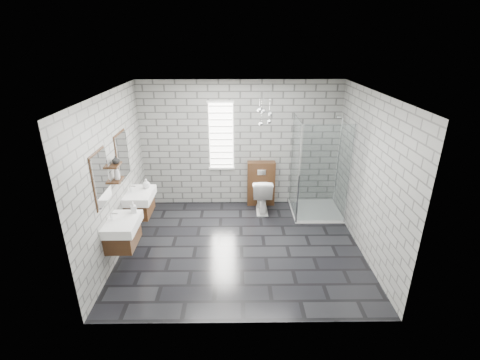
{
  "coord_description": "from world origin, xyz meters",
  "views": [
    {
      "loc": [
        -0.09,
        -5.3,
        3.5
      ],
      "look_at": [
        -0.02,
        0.35,
        1.14
      ],
      "focal_mm": 26.0,
      "sensor_mm": 36.0,
      "label": 1
    }
  ],
  "objects_px": {
    "cistern_panel": "(261,183)",
    "toilet": "(262,194)",
    "vanity_right": "(138,197)",
    "shower_enclosure": "(313,193)",
    "vanity_left": "(120,225)"
  },
  "relations": [
    {
      "from": "toilet",
      "to": "cistern_panel",
      "type": "bearing_deg",
      "value": -89.58
    },
    {
      "from": "shower_enclosure",
      "to": "toilet",
      "type": "bearing_deg",
      "value": 168.31
    },
    {
      "from": "vanity_left",
      "to": "toilet",
      "type": "xyz_separation_m",
      "value": [
        2.36,
        1.94,
        -0.38
      ]
    },
    {
      "from": "vanity_right",
      "to": "cistern_panel",
      "type": "distance_m",
      "value": 2.66
    },
    {
      "from": "shower_enclosure",
      "to": "vanity_left",
      "type": "bearing_deg",
      "value": -153.18
    },
    {
      "from": "cistern_panel",
      "to": "toilet",
      "type": "height_order",
      "value": "cistern_panel"
    },
    {
      "from": "vanity_left",
      "to": "cistern_panel",
      "type": "height_order",
      "value": "vanity_left"
    },
    {
      "from": "vanity_left",
      "to": "vanity_right",
      "type": "height_order",
      "value": "same"
    },
    {
      "from": "vanity_left",
      "to": "shower_enclosure",
      "type": "distance_m",
      "value": 3.83
    },
    {
      "from": "vanity_right",
      "to": "toilet",
      "type": "xyz_separation_m",
      "value": [
        2.36,
        0.89,
        -0.38
      ]
    },
    {
      "from": "shower_enclosure",
      "to": "vanity_right",
      "type": "bearing_deg",
      "value": -168.8
    },
    {
      "from": "vanity_right",
      "to": "toilet",
      "type": "distance_m",
      "value": 2.55
    },
    {
      "from": "vanity_right",
      "to": "shower_enclosure",
      "type": "relative_size",
      "value": 0.77
    },
    {
      "from": "cistern_panel",
      "to": "toilet",
      "type": "xyz_separation_m",
      "value": [
        0.0,
        -0.3,
        -0.13
      ]
    },
    {
      "from": "vanity_left",
      "to": "toilet",
      "type": "bearing_deg",
      "value": 39.38
    }
  ]
}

